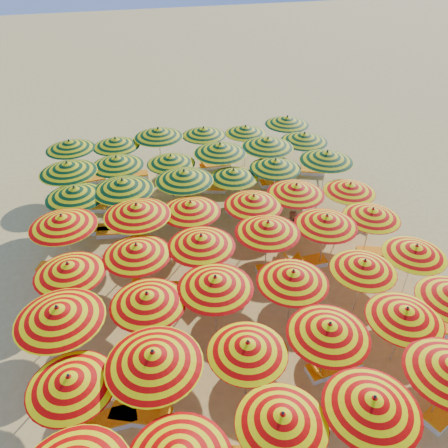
{
  "coord_description": "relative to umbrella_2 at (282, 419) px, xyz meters",
  "views": [
    {
      "loc": [
        -3.71,
        -12.82,
        11.36
      ],
      "look_at": [
        0.0,
        0.5,
        1.6
      ],
      "focal_mm": 35.0,
      "sensor_mm": 36.0,
      "label": 1
    }
  ],
  "objects": [
    {
      "name": "umbrella_18",
      "position": [
        -4.71,
        6.54,
        0.11
      ],
      "size": [
        2.98,
        2.98,
        2.44
      ],
      "color": "silver",
      "rests_on": "ground"
    },
    {
      "name": "umbrella_47",
      "position": [
        6.67,
        16.01,
        0.2
      ],
      "size": [
        2.88,
        2.88,
        2.55
      ],
      "color": "silver",
      "rests_on": "ground"
    },
    {
      "name": "umbrella_21",
      "position": [
        2.18,
        6.87,
        0.2
      ],
      "size": [
        3.02,
        3.02,
        2.54
      ],
      "color": "silver",
      "rests_on": "ground"
    },
    {
      "name": "lounger_7",
      "position": [
        0.2,
        6.5,
        -1.89
      ],
      "size": [
        1.83,
        1.14,
        0.69
      ],
      "rotation": [
        0.0,
        0.0,
        3.49
      ],
      "color": "white",
      "rests_on": "ground"
    },
    {
      "name": "umbrella_38",
      "position": [
        -0.23,
        13.33,
        0.07
      ],
      "size": [
        2.96,
        2.96,
        2.4
      ],
      "color": "silver",
      "rests_on": "ground"
    },
    {
      "name": "umbrella_26",
      "position": [
        -0.21,
        9.01,
        0.15
      ],
      "size": [
        2.65,
        2.65,
        2.49
      ],
      "color": "silver",
      "rests_on": "ground"
    },
    {
      "name": "umbrella_29",
      "position": [
        6.6,
        8.88,
        0.01
      ],
      "size": [
        2.8,
        2.8,
        2.33
      ],
      "color": "silver",
      "rests_on": "ground"
    },
    {
      "name": "umbrella_35",
      "position": [
        6.7,
        11.31,
        0.29
      ],
      "size": [
        3.31,
        3.31,
        2.65
      ],
      "color": "silver",
      "rests_on": "ground"
    },
    {
      "name": "umbrella_39",
      "position": [
        2.15,
        13.35,
        0.33
      ],
      "size": [
        2.74,
        2.74,
        2.69
      ],
      "color": "silver",
      "rests_on": "ground"
    },
    {
      "name": "lounger_23",
      "position": [
        -2.07,
        15.9,
        -1.89
      ],
      "size": [
        1.73,
        0.59,
        0.69
      ],
      "rotation": [
        0.0,
        0.0,
        3.15
      ],
      "color": "white",
      "rests_on": "ground"
    },
    {
      "name": "umbrella_22",
      "position": [
        4.43,
        6.74,
        0.16
      ],
      "size": [
        2.67,
        2.67,
        2.5
      ],
      "color": "silver",
      "rests_on": "ground"
    },
    {
      "name": "lounger_17",
      "position": [
        -4.3,
        13.36,
        -1.89
      ],
      "size": [
        1.82,
        1.0,
        0.69
      ],
      "rotation": [
        0.0,
        0.0,
        2.88
      ],
      "color": "white",
      "rests_on": "ground"
    },
    {
      "name": "lounger_9",
      "position": [
        3.83,
        6.88,
        -1.89
      ],
      "size": [
        1.75,
        0.63,
        0.69
      ],
      "rotation": [
        0.0,
        0.0,
        3.17
      ],
      "color": "white",
      "rests_on": "ground"
    },
    {
      "name": "umbrella_12",
      "position": [
        -4.92,
        4.4,
        0.32
      ],
      "size": [
        3.27,
        3.27,
        2.68
      ],
      "color": "silver",
      "rests_on": "ground"
    },
    {
      "name": "lounger_18",
      "position": [
        -2.08,
        13.71,
        -1.89
      ],
      "size": [
        1.83,
        1.08,
        0.69
      ],
      "rotation": [
        0.0,
        0.0,
        0.31
      ],
      "color": "white",
      "rests_on": "ground"
    },
    {
      "name": "lounger_20",
      "position": [
        5.06,
        13.22,
        -1.89
      ],
      "size": [
        1.76,
        0.69,
        0.69
      ],
      "rotation": [
        0.0,
        0.0,
        3.08
      ],
      "color": "white",
      "rests_on": "ground"
    },
    {
      "name": "umbrella_41",
      "position": [
        6.68,
        13.74,
        0.19
      ],
      "size": [
        2.65,
        2.65,
        2.54
      ],
      "color": "silver",
      "rests_on": "ground"
    },
    {
      "name": "umbrella_43",
      "position": [
        -2.57,
        15.83,
        0.13
      ],
      "size": [
        2.78,
        2.78,
        2.47
      ],
      "color": "silver",
      "rests_on": "ground"
    },
    {
      "name": "umbrella_10",
      "position": [
        4.58,
        2.01,
        0.05
      ],
      "size": [
        2.32,
        2.32,
        2.37
      ],
      "color": "silver",
      "rests_on": "ground"
    },
    {
      "name": "lounger_10",
      "position": [
        7.04,
        6.65,
        -1.89
      ],
      "size": [
        1.83,
        1.12,
        0.69
      ],
      "rotation": [
        0.0,
        0.0,
        -0.34
      ],
      "color": "white",
      "rests_on": "ground"
    },
    {
      "name": "umbrella_45",
      "position": [
        1.97,
        15.99,
        0.11
      ],
      "size": [
        2.46,
        2.46,
        2.44
      ],
      "color": "silver",
      "rests_on": "ground"
    },
    {
      "name": "lounger_4",
      "position": [
        2.66,
        2.17,
        -1.89
      ],
      "size": [
        1.78,
        0.74,
        0.69
      ],
      "rotation": [
        0.0,
        0.0,
        3.23
      ],
      "color": "white",
      "rests_on": "ground"
    },
    {
      "name": "umbrella_40",
      "position": [
        4.56,
        13.35,
        0.33
      ],
      "size": [
        2.81,
        2.81,
        2.69
      ],
      "color": "silver",
      "rests_on": "ground"
    },
    {
      "name": "lounger_13",
      "position": [
        -4.01,
        11.45,
        -1.89
      ],
      "size": [
        1.81,
        0.91,
        0.69
      ],
      "rotation": [
        0.0,
        0.0,
        2.94
      ],
      "color": "white",
      "rests_on": "ground"
    },
    {
      "name": "ground",
      "position": [
        0.95,
        7.85,
        -2.04
      ],
      "size": [
        120.0,
        120.0,
        0.0
      ],
      "primitive_type": "plane",
      "color": "#DDBA62",
      "rests_on": "ground"
    },
    {
      "name": "umbrella_20",
      "position": [
        -0.31,
        6.75,
        0.18
      ],
      "size": [
        2.81,
        2.81,
        2.53
      ],
      "color": "silver",
      "rests_on": "ground"
    },
    {
      "name": "lounger_16",
      "position": [
        3.65,
        11.5,
        -1.89
      ],
      "size": [
        1.82,
        0.94,
        0.69
      ],
      "rotation": [
        0.0,
        0.0,
        3.36
      ],
      "color": "white",
      "rests_on": "ground"
    },
    {
      "name": "lounger_3",
      "position": [
        -3.1,
        2.13,
        -1.89
      ],
      "size": [
        1.82,
        1.22,
        0.69
      ],
      "rotation": [
        0.0,
        0.0,
        -0.41
      ],
      "color": "white",
      "rests_on": "ground"
    },
    {
      "name": "umbrella_46",
      "position": [
        4.23,
        15.82,
        0.02
      ],
      "size": [
        2.44,
        2.44,
        2.34
      ],
      "color": "silver",
      "rests_on": "ground"
    },
    {
      "name": "umbrella_30",
      "position": [
        -4.51,
        11.22,
        0.22
      ],
      "size": [
        2.76,
        2.76,
        2.56
      ],
      "color": "silver",
      "rests_on": "ground"
    },
    {
      "name": "umbrella_32",
      "position": [
        -0.01,
        11.24,
        0.3
      ],
      "size": [
        2.62,
        2.62,
        2.66
      ],
      "color": "silver",
      "rests_on": "ground"
    },
    {
      "name": "umbrella_7",
      "position": [
        -2.59,
        2.21,
        0.31
      ],
      "size": [
        3.12,
        3.12,
        2.67
      ],
      "color": "silver",
      "rests_on": "ground"
    },
    {
      "name": "lounger_24",
      "position": [
        0.11,
        15.8,
        -1.89
      ],
      "size": [
        1.82,
        1.19,
        0.69
      ],
      "rotation": [
        0.0,
        0.0,
        3.52
      ],
      "color": "white",
      "rests_on": "ground"
    },
    {
      "name": "umbrella_8",
      "position": [
        -0.13,
        2.12,
        0.01
      ],
      "size": [
        2.24,
        2.24,
        2.33
      ],
      "color": "silver",
      "rests_on": "ground"
    },
    {
      "name": "umbrella_42",
      "position": [
        -4.77,
        16.03,
        0.17
      ],
      "size": [
        2.86,
        2.86,
        2.51
      ],
      "color": "silver",
      "rests_on": "ground"
    },
    {
      "name": "umbrella_16",
      "position": [
        4.56,
        4.25,
        0.01
      ],
      "size": [
        2.8,
        2.8,
        2.32
      ],
      "color": "silver",
      "rests_on": "ground"
    },
    {
      "name": "umbrella_25",
      "position": [
        -2.25,
        9.06,
        0.33
      ],
      "size": [
        3.03,
        3.03,
        2.69
      ],
      "color": "silver",
      "rests_on": "ground"
    },
    {
      "name": "umbrella_23",
      "position": [
        6.45,
        6.88,
        0.02
      ],
      "size": [
        2.23,
        2.23,
        2.34
      ],
      "color": "silver",
      "rests_on": "ground"
    },
    {
      "name": "umbrella_17",
      "position": [
        6.69,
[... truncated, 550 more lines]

